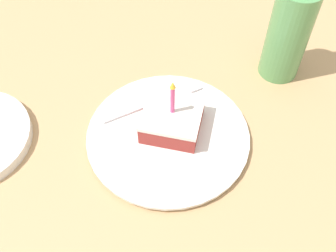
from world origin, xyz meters
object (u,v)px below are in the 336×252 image
(plate, at_px, (168,136))
(fork, at_px, (160,99))
(cake_slice, at_px, (172,119))
(bottle, at_px, (289,30))

(plate, distance_m, fork, 0.08)
(plate, bearing_deg, fork, 114.35)
(plate, height_order, fork, fork)
(plate, distance_m, cake_slice, 0.03)
(cake_slice, relative_size, fork, 0.70)
(cake_slice, bearing_deg, plate, -103.56)
(fork, bearing_deg, bottle, 34.54)
(plate, relative_size, fork, 1.75)
(fork, bearing_deg, plate, -65.65)
(fork, xyz_separation_m, bottle, (0.21, 0.14, 0.08))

